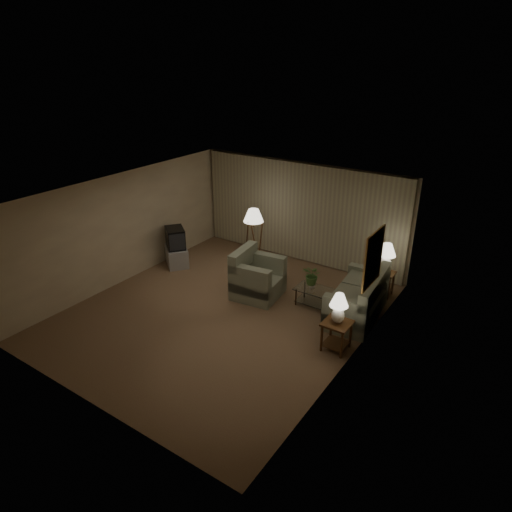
{
  "coord_description": "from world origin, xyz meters",
  "views": [
    {
      "loc": [
        5.46,
        -6.84,
        5.28
      ],
      "look_at": [
        0.47,
        0.6,
        1.25
      ],
      "focal_mm": 32.0,
      "sensor_mm": 36.0,
      "label": 1
    }
  ],
  "objects_px": {
    "armchair": "(258,278)",
    "ottoman": "(259,268)",
    "sofa": "(357,300)",
    "table_lamp_near": "(339,306)",
    "table_lamp_far": "(387,255)",
    "side_table_near": "(337,331)",
    "side_table_far": "(383,280)",
    "crt_tv": "(175,238)",
    "vase": "(312,285)",
    "coffee_table": "(317,296)",
    "floor_lamp": "(254,237)",
    "tv_cabinet": "(177,256)"
  },
  "relations": [
    {
      "from": "armchair",
      "to": "side_table_near",
      "type": "relative_size",
      "value": 2.17
    },
    {
      "from": "ottoman",
      "to": "vase",
      "type": "xyz_separation_m",
      "value": [
        1.81,
        -0.57,
        0.28
      ]
    },
    {
      "from": "tv_cabinet",
      "to": "floor_lamp",
      "type": "relative_size",
      "value": 0.6
    },
    {
      "from": "armchair",
      "to": "side_table_far",
      "type": "bearing_deg",
      "value": -62.5
    },
    {
      "from": "sofa",
      "to": "tv_cabinet",
      "type": "bearing_deg",
      "value": -92.79
    },
    {
      "from": "side_table_near",
      "to": "crt_tv",
      "type": "relative_size",
      "value": 0.78
    },
    {
      "from": "side_table_far",
      "to": "side_table_near",
      "type": "bearing_deg",
      "value": -90.0
    },
    {
      "from": "armchair",
      "to": "tv_cabinet",
      "type": "xyz_separation_m",
      "value": [
        -2.78,
        0.22,
        -0.2
      ]
    },
    {
      "from": "coffee_table",
      "to": "tv_cabinet",
      "type": "distance_m",
      "value": 4.17
    },
    {
      "from": "armchair",
      "to": "floor_lamp",
      "type": "bearing_deg",
      "value": 30.85
    },
    {
      "from": "sofa",
      "to": "floor_lamp",
      "type": "distance_m",
      "value": 3.39
    },
    {
      "from": "coffee_table",
      "to": "ottoman",
      "type": "relative_size",
      "value": 1.57
    },
    {
      "from": "armchair",
      "to": "floor_lamp",
      "type": "relative_size",
      "value": 0.81
    },
    {
      "from": "floor_lamp",
      "to": "vase",
      "type": "relative_size",
      "value": 10.79
    },
    {
      "from": "side_table_far",
      "to": "table_lamp_far",
      "type": "bearing_deg",
      "value": -90.0
    },
    {
      "from": "floor_lamp",
      "to": "side_table_far",
      "type": "bearing_deg",
      "value": 6.72
    },
    {
      "from": "table_lamp_near",
      "to": "tv_cabinet",
      "type": "distance_m",
      "value": 5.37
    },
    {
      "from": "vase",
      "to": "coffee_table",
      "type": "bearing_deg",
      "value": -0.0
    },
    {
      "from": "crt_tv",
      "to": "ottoman",
      "type": "distance_m",
      "value": 2.37
    },
    {
      "from": "sofa",
      "to": "vase",
      "type": "height_order",
      "value": "sofa"
    },
    {
      "from": "floor_lamp",
      "to": "vase",
      "type": "xyz_separation_m",
      "value": [
        2.22,
        -0.95,
        -0.35
      ]
    },
    {
      "from": "armchair",
      "to": "side_table_far",
      "type": "height_order",
      "value": "armchair"
    },
    {
      "from": "side_table_near",
      "to": "coffee_table",
      "type": "bearing_deg",
      "value": 129.5
    },
    {
      "from": "sofa",
      "to": "vase",
      "type": "relative_size",
      "value": 13.35
    },
    {
      "from": "table_lamp_far",
      "to": "ottoman",
      "type": "bearing_deg",
      "value": -165.44
    },
    {
      "from": "armchair",
      "to": "ottoman",
      "type": "height_order",
      "value": "armchair"
    },
    {
      "from": "side_table_far",
      "to": "crt_tv",
      "type": "distance_m",
      "value": 5.41
    },
    {
      "from": "side_table_far",
      "to": "tv_cabinet",
      "type": "relative_size",
      "value": 0.62
    },
    {
      "from": "armchair",
      "to": "crt_tv",
      "type": "height_order",
      "value": "crt_tv"
    },
    {
      "from": "side_table_far",
      "to": "crt_tv",
      "type": "bearing_deg",
      "value": -164.43
    },
    {
      "from": "table_lamp_far",
      "to": "ottoman",
      "type": "relative_size",
      "value": 1.1
    },
    {
      "from": "side_table_near",
      "to": "armchair",
      "type": "bearing_deg",
      "value": 158.88
    },
    {
      "from": "crt_tv",
      "to": "ottoman",
      "type": "xyz_separation_m",
      "value": [
        2.21,
        0.67,
        -0.56
      ]
    },
    {
      "from": "side_table_far",
      "to": "floor_lamp",
      "type": "relative_size",
      "value": 0.37
    },
    {
      "from": "sofa",
      "to": "crt_tv",
      "type": "bearing_deg",
      "value": -92.79
    },
    {
      "from": "sofa",
      "to": "table_lamp_near",
      "type": "relative_size",
      "value": 3.26
    },
    {
      "from": "crt_tv",
      "to": "vase",
      "type": "distance_m",
      "value": 4.03
    },
    {
      "from": "side_table_far",
      "to": "crt_tv",
      "type": "relative_size",
      "value": 0.78
    },
    {
      "from": "ottoman",
      "to": "vase",
      "type": "relative_size",
      "value": 4.31
    },
    {
      "from": "floor_lamp",
      "to": "table_lamp_near",
      "type": "bearing_deg",
      "value": -32.86
    },
    {
      "from": "table_lamp_far",
      "to": "side_table_near",
      "type": "bearing_deg",
      "value": -90.0
    },
    {
      "from": "vase",
      "to": "side_table_near",
      "type": "bearing_deg",
      "value": -46.64
    },
    {
      "from": "tv_cabinet",
      "to": "ottoman",
      "type": "height_order",
      "value": "tv_cabinet"
    },
    {
      "from": "side_table_far",
      "to": "ottoman",
      "type": "height_order",
      "value": "side_table_far"
    },
    {
      "from": "floor_lamp",
      "to": "ottoman",
      "type": "relative_size",
      "value": 2.5
    },
    {
      "from": "table_lamp_near",
      "to": "crt_tv",
      "type": "distance_m",
      "value": 5.33
    },
    {
      "from": "sofa",
      "to": "side_table_near",
      "type": "height_order",
      "value": "sofa"
    },
    {
      "from": "side_table_far",
      "to": "tv_cabinet",
      "type": "xyz_separation_m",
      "value": [
        -5.2,
        -1.45,
        -0.15
      ]
    },
    {
      "from": "armchair",
      "to": "side_table_far",
      "type": "relative_size",
      "value": 2.17
    },
    {
      "from": "side_table_far",
      "to": "coffee_table",
      "type": "relative_size",
      "value": 0.6
    }
  ]
}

